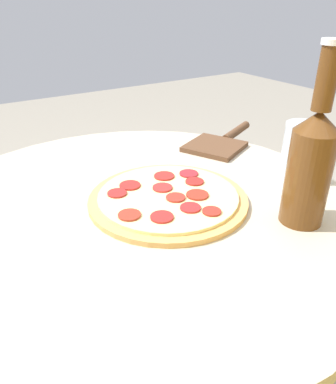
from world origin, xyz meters
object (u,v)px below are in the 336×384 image
(pizza, at_px, (168,198))
(pizza_paddle, at_px, (221,142))
(drinking_glass, at_px, (301,152))
(beer_bottle, at_px, (311,162))

(pizza, height_order, pizza_paddle, pizza)
(pizza, xyz_separation_m, drinking_glass, (-0.29, 0.06, 0.05))
(pizza, bearing_deg, pizza_paddle, -147.27)
(pizza, distance_m, pizza_paddle, 0.33)
(pizza, relative_size, drinking_glass, 2.52)
(pizza_paddle, bearing_deg, beer_bottle, -133.81)
(beer_bottle, bearing_deg, pizza_paddle, -108.93)
(drinking_glass, bearing_deg, pizza_paddle, -87.81)
(beer_bottle, distance_m, drinking_glass, 0.18)
(pizza_paddle, distance_m, drinking_glass, 0.24)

